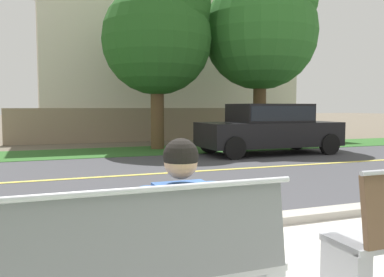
# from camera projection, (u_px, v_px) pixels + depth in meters

# --- Properties ---
(ground_plane) EXTENTS (140.00, 140.00, 0.00)m
(ground_plane) POSITION_uv_depth(u_px,v_px,m) (115.00, 166.00, 9.98)
(ground_plane) COLOR #665B4C
(curb_edge) EXTENTS (44.00, 0.30, 0.11)m
(curb_edge) POSITION_uv_depth(u_px,v_px,m) (203.00, 227.00, 4.72)
(curb_edge) COLOR #ADA89E
(curb_edge) RESTS_ON ground_plane
(street_asphalt) EXTENTS (52.00, 8.00, 0.01)m
(street_asphalt) POSITION_uv_depth(u_px,v_px,m) (128.00, 176.00, 8.58)
(street_asphalt) COLOR #424247
(street_asphalt) RESTS_ON ground_plane
(road_centre_line) EXTENTS (48.00, 0.14, 0.01)m
(road_centre_line) POSITION_uv_depth(u_px,v_px,m) (128.00, 175.00, 8.58)
(road_centre_line) COLOR #E0CC4C
(road_centre_line) RESTS_ON ground_plane
(far_verge_grass) EXTENTS (48.00, 2.80, 0.02)m
(far_verge_grass) POSITION_uv_depth(u_px,v_px,m) (97.00, 153.00, 12.89)
(far_verge_grass) COLOR #2D6026
(far_verge_grass) RESTS_ON ground_plane
(bench_left) EXTENTS (2.10, 0.48, 1.01)m
(bench_left) POSITION_uv_depth(u_px,v_px,m) (120.00, 276.00, 2.37)
(bench_left) COLOR silver
(bench_left) RESTS_ON ground_plane
(seated_person_blue) EXTENTS (0.52, 0.68, 1.25)m
(seated_person_blue) POSITION_uv_depth(u_px,v_px,m) (176.00, 225.00, 2.66)
(seated_person_blue) COLOR black
(seated_person_blue) RESTS_ON ground_plane
(car_black_far) EXTENTS (4.30, 1.86, 1.54)m
(car_black_far) POSITION_uv_depth(u_px,v_px,m) (269.00, 126.00, 12.50)
(car_black_far) COLOR black
(car_black_far) RESTS_ON ground_plane
(shade_tree_far_left) EXTENTS (3.71, 3.71, 6.12)m
(shade_tree_far_left) POSITION_uv_depth(u_px,v_px,m) (161.00, 32.00, 13.73)
(shade_tree_far_left) COLOR brown
(shade_tree_far_left) RESTS_ON ground_plane
(shade_tree_left) EXTENTS (4.17, 4.17, 6.87)m
(shade_tree_left) POSITION_uv_depth(u_px,v_px,m) (265.00, 24.00, 14.92)
(shade_tree_left) COLOR brown
(shade_tree_left) RESTS_ON ground_plane
(garden_wall) EXTENTS (13.00, 0.36, 1.40)m
(garden_wall) POSITION_uv_depth(u_px,v_px,m) (167.00, 124.00, 17.67)
(garden_wall) COLOR gray
(garden_wall) RESTS_ON ground_plane
(house_across_street) EXTENTS (12.70, 6.91, 7.66)m
(house_across_street) POSITION_uv_depth(u_px,v_px,m) (161.00, 59.00, 20.65)
(house_across_street) COLOR beige
(house_across_street) RESTS_ON ground_plane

